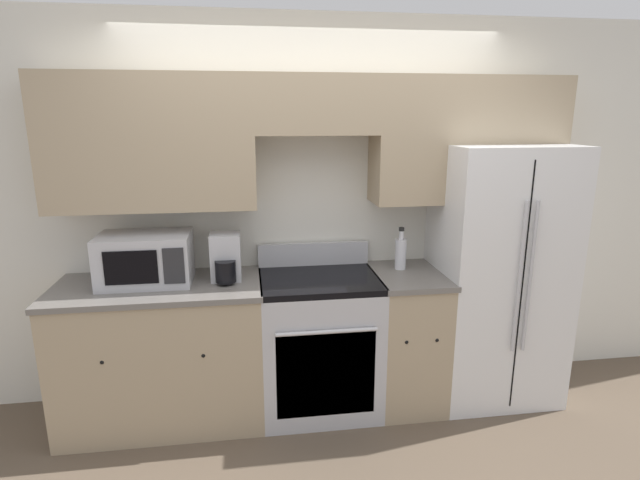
# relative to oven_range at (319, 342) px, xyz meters

# --- Properties ---
(ground_plane) EXTENTS (12.00, 12.00, 0.00)m
(ground_plane) POSITION_rel_oven_range_xyz_m (0.01, -0.31, -0.47)
(ground_plane) COLOR brown
(wall_back) EXTENTS (8.00, 0.39, 2.60)m
(wall_back) POSITION_rel_oven_range_xyz_m (0.01, 0.28, 1.03)
(wall_back) COLOR silver
(wall_back) RESTS_ON ground_plane
(lower_cabinets_left) EXTENTS (1.29, 0.64, 0.93)m
(lower_cabinets_left) POSITION_rel_oven_range_xyz_m (-1.02, 0.00, -0.00)
(lower_cabinets_left) COLOR tan
(lower_cabinets_left) RESTS_ON ground_plane
(lower_cabinets_right) EXTENTS (0.46, 0.64, 0.93)m
(lower_cabinets_right) POSITION_rel_oven_range_xyz_m (0.61, 0.00, -0.00)
(lower_cabinets_right) COLOR tan
(lower_cabinets_right) RESTS_ON ground_plane
(oven_range) EXTENTS (0.77, 0.65, 1.09)m
(oven_range) POSITION_rel_oven_range_xyz_m (0.00, 0.00, 0.00)
(oven_range) COLOR #B7B7BC
(oven_range) RESTS_ON ground_plane
(refrigerator) EXTENTS (0.84, 0.77, 1.77)m
(refrigerator) POSITION_rel_oven_range_xyz_m (1.24, 0.06, 0.42)
(refrigerator) COLOR white
(refrigerator) RESTS_ON ground_plane
(microwave) EXTENTS (0.56, 0.37, 0.31)m
(microwave) POSITION_rel_oven_range_xyz_m (-1.08, 0.05, 0.62)
(microwave) COLOR #B7B7BC
(microwave) RESTS_ON lower_cabinets_left
(bottle) EXTENTS (0.08, 0.08, 0.29)m
(bottle) POSITION_rel_oven_range_xyz_m (0.58, 0.10, 0.57)
(bottle) COLOR silver
(bottle) RESTS_ON lower_cabinets_right
(coffee_maker) EXTENTS (0.19, 0.26, 0.30)m
(coffee_maker) POSITION_rel_oven_range_xyz_m (-0.59, 0.04, 0.60)
(coffee_maker) COLOR #B7B7BC
(coffee_maker) RESTS_ON lower_cabinets_left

